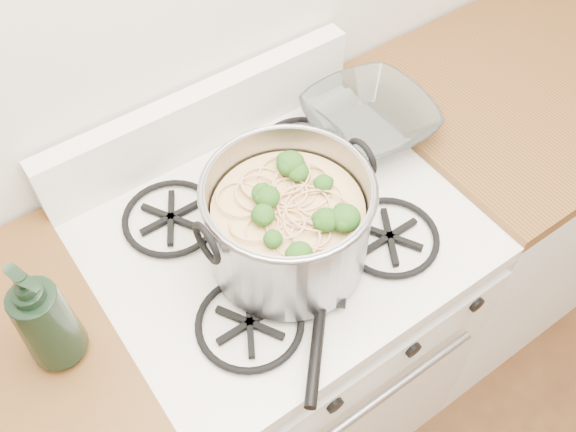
{
  "coord_description": "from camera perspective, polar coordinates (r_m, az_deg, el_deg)",
  "views": [
    {
      "loc": [
        -0.44,
        0.61,
        1.97
      ],
      "look_at": [
        -0.03,
        1.19,
        1.05
      ],
      "focal_mm": 40.0,
      "sensor_mm": 36.0,
      "label": 1
    }
  ],
  "objects": [
    {
      "name": "gas_range",
      "position": [
        1.72,
        -0.55,
        -10.52
      ],
      "size": [
        0.76,
        0.66,
        0.92
      ],
      "color": "white",
      "rests_on": "ground"
    },
    {
      "name": "counter_right",
      "position": [
        2.11,
        19.42,
        2.86
      ],
      "size": [
        1.0,
        0.65,
        0.92
      ],
      "color": "silver",
      "rests_on": "ground"
    },
    {
      "name": "stock_pot",
      "position": [
        1.19,
        0.0,
        -0.74
      ],
      "size": [
        0.35,
        0.32,
        0.21
      ],
      "color": "gray",
      "rests_on": "gas_range"
    },
    {
      "name": "spatula",
      "position": [
        1.22,
        3.23,
        -5.54
      ],
      "size": [
        0.42,
        0.42,
        0.02
      ],
      "primitive_type": null,
      "rotation": [
        0.0,
        0.0,
        -0.74
      ],
      "color": "black",
      "rests_on": "gas_range"
    },
    {
      "name": "glass_bowl",
      "position": [
        1.49,
        7.15,
        8.02
      ],
      "size": [
        0.12,
        0.12,
        0.03
      ],
      "primitive_type": "imported",
      "rotation": [
        0.0,
        0.0,
        -0.07
      ],
      "color": "white",
      "rests_on": "gas_range"
    },
    {
      "name": "bottle",
      "position": [
        1.13,
        -21.06,
        -8.21
      ],
      "size": [
        0.13,
        0.13,
        0.26
      ],
      "primitive_type": "imported",
      "rotation": [
        0.0,
        0.0,
        0.33
      ],
      "color": "black",
      "rests_on": "counter_left"
    }
  ]
}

